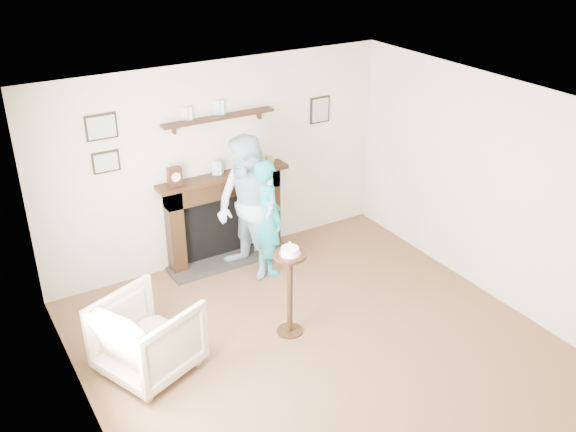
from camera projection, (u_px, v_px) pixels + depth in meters
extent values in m
plane|color=brown|center=(332.00, 359.00, 6.41)|extent=(5.00, 5.00, 0.00)
cube|color=beige|center=(219.00, 164.00, 7.77)|extent=(4.50, 0.04, 2.50)
cube|color=beige|center=(90.00, 326.00, 4.81)|extent=(0.04, 5.00, 2.50)
cube|color=beige|center=(508.00, 198.00, 6.89)|extent=(0.04, 5.00, 2.50)
cube|color=white|center=(341.00, 119.00, 5.30)|extent=(4.50, 5.00, 0.04)
cube|color=black|center=(175.00, 231.00, 7.70)|extent=(0.18, 0.20, 1.10)
cube|color=black|center=(271.00, 207.00, 8.31)|extent=(0.18, 0.20, 1.10)
cube|color=black|center=(223.00, 187.00, 7.82)|extent=(1.50, 0.20, 0.24)
cube|color=black|center=(223.00, 225.00, 8.11)|extent=(1.14, 0.06, 0.86)
cube|color=#302D2B|center=(231.00, 259.00, 8.15)|extent=(1.60, 0.44, 0.03)
cube|color=black|center=(224.00, 177.00, 7.73)|extent=(1.68, 0.26, 0.05)
cube|color=black|center=(219.00, 118.00, 7.45)|extent=(1.40, 0.15, 0.03)
cube|color=black|center=(101.00, 127.00, 6.83)|extent=(0.34, 0.03, 0.28)
cube|color=black|center=(106.00, 162.00, 7.01)|extent=(0.30, 0.03, 0.24)
cube|color=black|center=(320.00, 110.00, 8.23)|extent=(0.28, 0.03, 0.34)
cube|color=black|center=(175.00, 177.00, 7.38)|extent=(0.16, 0.09, 0.22)
cylinder|color=white|center=(176.00, 177.00, 7.34)|extent=(0.11, 0.01, 0.11)
sphere|color=#388E2F|center=(270.00, 160.00, 7.98)|extent=(0.12, 0.12, 0.12)
imported|color=tan|center=(152.00, 368.00, 6.28)|extent=(1.10, 1.08, 0.77)
imported|color=silver|center=(250.00, 272.00, 7.90)|extent=(0.84, 0.98, 1.75)
imported|color=teal|center=(267.00, 270.00, 7.96)|extent=(0.38, 0.55, 1.46)
cylinder|color=black|center=(290.00, 331.00, 6.81)|extent=(0.28, 0.28, 0.02)
cylinder|color=black|center=(290.00, 294.00, 6.61)|extent=(0.06, 0.06, 0.90)
cylinder|color=black|center=(290.00, 255.00, 6.40)|extent=(0.34, 0.34, 0.03)
cylinder|color=silver|center=(290.00, 254.00, 6.40)|extent=(0.23, 0.23, 0.01)
cylinder|color=white|center=(290.00, 251.00, 6.38)|extent=(0.18, 0.18, 0.06)
cylinder|color=beige|center=(290.00, 246.00, 6.35)|extent=(0.01, 0.01, 0.05)
sphere|color=orange|center=(290.00, 243.00, 6.34)|extent=(0.02, 0.02, 0.02)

